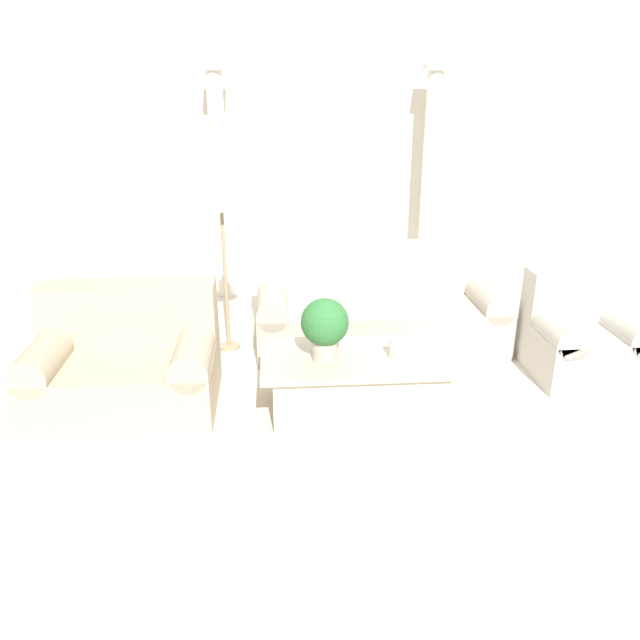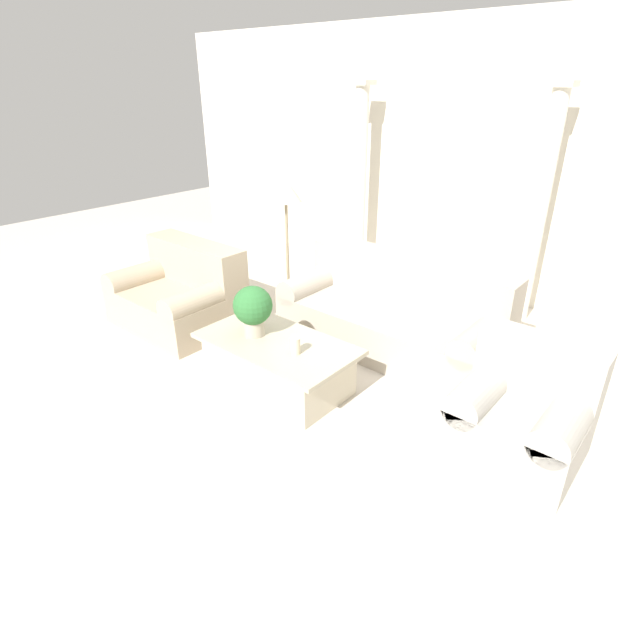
{
  "view_description": "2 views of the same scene",
  "coord_description": "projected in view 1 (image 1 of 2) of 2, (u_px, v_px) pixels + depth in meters",
  "views": [
    {
      "loc": [
        -0.71,
        -4.51,
        2.35
      ],
      "look_at": [
        -0.37,
        0.04,
        0.59
      ],
      "focal_mm": 35.0,
      "sensor_mm": 36.0,
      "label": 1
    },
    {
      "loc": [
        2.65,
        -3.04,
        2.52
      ],
      "look_at": [
        -0.08,
        0.21,
        0.46
      ],
      "focal_mm": 28.0,
      "sensor_mm": 36.0,
      "label": 2
    }
  ],
  "objects": [
    {
      "name": "floor_lamp",
      "position": [
        221.0,
        204.0,
        5.37
      ],
      "size": [
        0.35,
        0.35,
        1.57
      ],
      "color": "gray",
      "rests_on": "ground_plane"
    },
    {
      "name": "sofa_long",
      "position": [
        378.0,
        306.0,
        5.91
      ],
      "size": [
        2.27,
        0.98,
        0.89
      ],
      "color": "#ADA393",
      "rests_on": "ground_plane"
    },
    {
      "name": "wall_back",
      "position": [
        333.0,
        149.0,
        7.22
      ],
      "size": [
        10.0,
        0.06,
        3.2
      ],
      "color": "silver",
      "rests_on": "ground_plane"
    },
    {
      "name": "armchair",
      "position": [
        583.0,
        334.0,
        5.25
      ],
      "size": [
        0.87,
        0.8,
        0.86
      ],
      "color": "#B7B2A8",
      "rests_on": "ground_plane"
    },
    {
      "name": "column_left",
      "position": [
        220.0,
        184.0,
        6.84
      ],
      "size": [
        0.24,
        0.24,
        2.51
      ],
      "color": "silver",
      "rests_on": "ground_plane"
    },
    {
      "name": "loveseat",
      "position": [
        126.0,
        360.0,
        4.75
      ],
      "size": [
        1.35,
        0.98,
        0.89
      ],
      "color": "tan",
      "rests_on": "ground_plane"
    },
    {
      "name": "column_right",
      "position": [
        429.0,
        182.0,
        7.0
      ],
      "size": [
        0.24,
        0.24,
        2.51
      ],
      "color": "silver",
      "rests_on": "ground_plane"
    },
    {
      "name": "potted_plant",
      "position": [
        325.0,
        325.0,
        4.47
      ],
      "size": [
        0.35,
        0.35,
        0.46
      ],
      "color": "#B2A893",
      "rests_on": "coffee_table"
    },
    {
      "name": "pillar_candle",
      "position": [
        395.0,
        348.0,
        4.56
      ],
      "size": [
        0.08,
        0.08,
        0.15
      ],
      "color": "beige",
      "rests_on": "coffee_table"
    },
    {
      "name": "coffee_table",
      "position": [
        356.0,
        382.0,
        4.69
      ],
      "size": [
        1.42,
        0.78,
        0.45
      ],
      "color": "beige",
      "rests_on": "ground_plane"
    },
    {
      "name": "ground_plane",
      "position": [
        365.0,
        388.0,
        5.09
      ],
      "size": [
        16.0,
        16.0,
        0.0
      ],
      "primitive_type": "plane",
      "color": "beige"
    }
  ]
}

